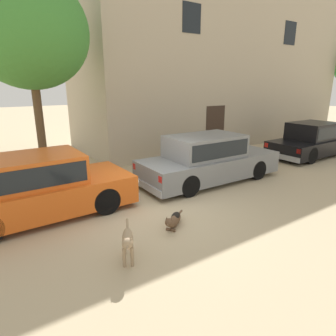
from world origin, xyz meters
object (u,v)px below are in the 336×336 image
object	(u,v)px
acacia_tree_left	(28,32)
parked_sedan_nearest	(41,186)
parked_sedan_second	(208,158)
stray_dog_spotted	(128,240)
parked_sedan_third	(312,140)
stray_dog_tan	(174,220)

from	to	relation	value
acacia_tree_left	parked_sedan_nearest	bearing A→B (deg)	-102.56
parked_sedan_second	acacia_tree_left	bearing A→B (deg)	145.56
parked_sedan_second	stray_dog_spotted	world-z (taller)	parked_sedan_second
parked_sedan_nearest	parked_sedan_second	xyz separation A→B (m)	(4.96, -0.24, 0.03)
parked_sedan_second	parked_sedan_third	size ratio (longest dim) A/B	1.09
parked_sedan_second	acacia_tree_left	distance (m)	6.48
parked_sedan_third	acacia_tree_left	distance (m)	11.44
parked_sedan_second	parked_sedan_third	bearing A→B (deg)	1.55
parked_sedan_nearest	parked_sedan_third	size ratio (longest dim) A/B	0.98
parked_sedan_third	stray_dog_spotted	bearing A→B (deg)	-165.46
parked_sedan_nearest	stray_dog_spotted	size ratio (longest dim) A/B	4.72
acacia_tree_left	parked_sedan_second	bearing A→B (deg)	-34.91
parked_sedan_third	parked_sedan_second	bearing A→B (deg)	-179.50
parked_sedan_third	parked_sedan_nearest	bearing A→B (deg)	178.75
stray_dog_spotted	parked_sedan_third	bearing A→B (deg)	130.79
stray_dog_spotted	stray_dog_tan	bearing A→B (deg)	139.80
parked_sedan_third	stray_dog_spotted	xyz separation A→B (m)	(-10.20, -2.76, -0.28)
parked_sedan_nearest	stray_dog_spotted	world-z (taller)	parked_sedan_nearest
parked_sedan_third	stray_dog_tan	size ratio (longest dim) A/B	5.26
stray_dog_tan	parked_sedan_nearest	bearing A→B (deg)	-80.43
parked_sedan_nearest	stray_dog_spotted	distance (m)	3.01
parked_sedan_second	stray_dog_tan	size ratio (longest dim) A/B	5.76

